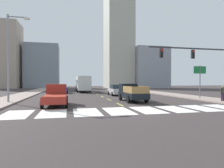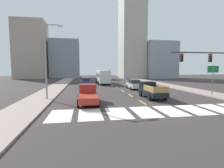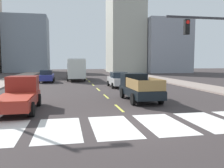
{
  "view_description": "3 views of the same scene",
  "coord_description": "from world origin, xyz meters",
  "px_view_note": "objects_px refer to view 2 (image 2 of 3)",
  "views": [
    {
      "loc": [
        -4.86,
        -14.17,
        2.23
      ],
      "look_at": [
        1.39,
        13.53,
        1.85
      ],
      "focal_mm": 31.19,
      "sensor_mm": 36.0,
      "label": 1
    },
    {
      "loc": [
        -6.4,
        -13.88,
        3.76
      ],
      "look_at": [
        -1.92,
        13.1,
        1.25
      ],
      "focal_mm": 27.35,
      "sensor_mm": 36.0,
      "label": 2
    },
    {
      "loc": [
        -3.17,
        -10.1,
        2.91
      ],
      "look_at": [
        0.13,
        7.04,
        1.23
      ],
      "focal_mm": 37.61,
      "sensor_mm": 36.0,
      "label": 3
    }
  ],
  "objects_px": {
    "pickup_dark": "(88,95)",
    "direction_sign_green": "(213,74)",
    "pickup_stakebed": "(151,90)",
    "streetlight_left": "(47,58)",
    "sedan_near_left": "(134,84)",
    "traffic_signal_gantry": "(219,65)",
    "sedan_far": "(86,82)",
    "city_bus": "(103,76)"
  },
  "relations": [
    {
      "from": "pickup_stakebed",
      "to": "pickup_dark",
      "type": "bearing_deg",
      "value": -167.01
    },
    {
      "from": "sedan_far",
      "to": "traffic_signal_gantry",
      "type": "xyz_separation_m",
      "value": [
        13.92,
        -21.45,
        3.32
      ]
    },
    {
      "from": "pickup_dark",
      "to": "sedan_far",
      "type": "bearing_deg",
      "value": 90.12
    },
    {
      "from": "pickup_stakebed",
      "to": "streetlight_left",
      "type": "xyz_separation_m",
      "value": [
        -12.75,
        0.53,
        4.03
      ]
    },
    {
      "from": "traffic_signal_gantry",
      "to": "streetlight_left",
      "type": "height_order",
      "value": "streetlight_left"
    },
    {
      "from": "pickup_dark",
      "to": "sedan_far",
      "type": "xyz_separation_m",
      "value": [
        0.02,
        19.21,
        -0.06
      ]
    },
    {
      "from": "direction_sign_green",
      "to": "streetlight_left",
      "type": "height_order",
      "value": "streetlight_left"
    },
    {
      "from": "streetlight_left",
      "to": "sedan_near_left",
      "type": "bearing_deg",
      "value": 32.66
    },
    {
      "from": "sedan_near_left",
      "to": "streetlight_left",
      "type": "relative_size",
      "value": 0.49
    },
    {
      "from": "pickup_stakebed",
      "to": "pickup_dark",
      "type": "height_order",
      "value": "same"
    },
    {
      "from": "pickup_dark",
      "to": "direction_sign_green",
      "type": "distance_m",
      "value": 17.26
    },
    {
      "from": "sedan_near_left",
      "to": "pickup_dark",
      "type": "bearing_deg",
      "value": -125.62
    },
    {
      "from": "city_bus",
      "to": "streetlight_left",
      "type": "xyz_separation_m",
      "value": [
        -8.82,
        -20.47,
        3.02
      ]
    },
    {
      "from": "traffic_signal_gantry",
      "to": "streetlight_left",
      "type": "bearing_deg",
      "value": 165.13
    },
    {
      "from": "city_bus",
      "to": "pickup_dark",
      "type": "bearing_deg",
      "value": -101.3
    },
    {
      "from": "pickup_stakebed",
      "to": "pickup_dark",
      "type": "xyz_separation_m",
      "value": [
        -8.1,
        -2.16,
        -0.02
      ]
    },
    {
      "from": "pickup_stakebed",
      "to": "streetlight_left",
      "type": "distance_m",
      "value": 13.39
    },
    {
      "from": "direction_sign_green",
      "to": "streetlight_left",
      "type": "relative_size",
      "value": 0.47
    },
    {
      "from": "sedan_far",
      "to": "direction_sign_green",
      "type": "distance_m",
      "value": 24.13
    },
    {
      "from": "pickup_dark",
      "to": "sedan_near_left",
      "type": "relative_size",
      "value": 1.18
    },
    {
      "from": "streetlight_left",
      "to": "sedan_far",
      "type": "bearing_deg",
      "value": 74.21
    },
    {
      "from": "traffic_signal_gantry",
      "to": "direction_sign_green",
      "type": "bearing_deg",
      "value": 55.43
    },
    {
      "from": "pickup_stakebed",
      "to": "traffic_signal_gantry",
      "type": "relative_size",
      "value": 0.62
    },
    {
      "from": "city_bus",
      "to": "sedan_near_left",
      "type": "distance_m",
      "value": 12.83
    },
    {
      "from": "pickup_stakebed",
      "to": "city_bus",
      "type": "xyz_separation_m",
      "value": [
        -3.94,
        21.0,
        1.02
      ]
    },
    {
      "from": "pickup_dark",
      "to": "city_bus",
      "type": "xyz_separation_m",
      "value": [
        4.16,
        23.16,
        1.03
      ]
    },
    {
      "from": "pickup_stakebed",
      "to": "city_bus",
      "type": "relative_size",
      "value": 0.48
    },
    {
      "from": "pickup_stakebed",
      "to": "city_bus",
      "type": "height_order",
      "value": "city_bus"
    },
    {
      "from": "pickup_dark",
      "to": "direction_sign_green",
      "type": "bearing_deg",
      "value": 7.53
    },
    {
      "from": "traffic_signal_gantry",
      "to": "streetlight_left",
      "type": "xyz_separation_m",
      "value": [
        -18.59,
        4.93,
        0.79
      ]
    },
    {
      "from": "pickup_stakebed",
      "to": "sedan_near_left",
      "type": "height_order",
      "value": "pickup_stakebed"
    },
    {
      "from": "traffic_signal_gantry",
      "to": "sedan_far",
      "type": "bearing_deg",
      "value": 122.98
    },
    {
      "from": "city_bus",
      "to": "sedan_near_left",
      "type": "relative_size",
      "value": 2.45
    },
    {
      "from": "pickup_stakebed",
      "to": "pickup_dark",
      "type": "relative_size",
      "value": 1.0
    },
    {
      "from": "city_bus",
      "to": "traffic_signal_gantry",
      "type": "distance_m",
      "value": 27.31
    },
    {
      "from": "sedan_far",
      "to": "sedan_near_left",
      "type": "xyz_separation_m",
      "value": [
        8.52,
        -8.06,
        0.0
      ]
    },
    {
      "from": "pickup_stakebed",
      "to": "streetlight_left",
      "type": "bearing_deg",
      "value": 175.65
    },
    {
      "from": "pickup_dark",
      "to": "streetlight_left",
      "type": "distance_m",
      "value": 6.73
    },
    {
      "from": "sedan_near_left",
      "to": "pickup_stakebed",
      "type": "bearing_deg",
      "value": -90.95
    },
    {
      "from": "pickup_dark",
      "to": "sedan_far",
      "type": "distance_m",
      "value": 19.21
    },
    {
      "from": "pickup_dark",
      "to": "sedan_near_left",
      "type": "distance_m",
      "value": 14.04
    },
    {
      "from": "sedan_near_left",
      "to": "traffic_signal_gantry",
      "type": "distance_m",
      "value": 14.81
    }
  ]
}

